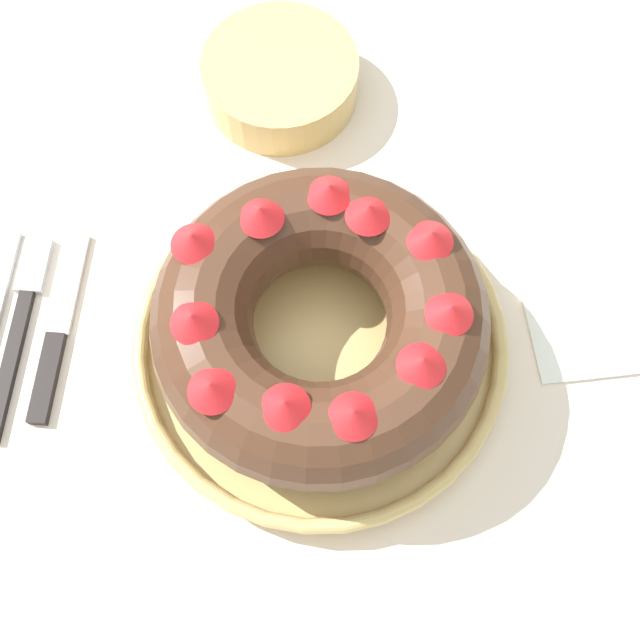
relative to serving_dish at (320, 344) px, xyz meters
The scene contains 8 objects.
ground_plane 0.76m from the serving_dish, 148.11° to the right, with size 8.00×8.00×0.00m, color brown.
dining_table 0.10m from the serving_dish, 148.11° to the right, with size 1.17×1.24×0.74m.
serving_dish is the anchor object (origin of this frame).
bundt_cake 0.06m from the serving_dish, 144.83° to the left, with size 0.26×0.26×0.09m.
fork 0.25m from the serving_dish, behind, with size 0.02×0.18×0.01m.
cake_knife 0.22m from the serving_dish, behind, with size 0.02×0.17×0.01m.
side_bowl 0.27m from the serving_dish, 102.41° to the left, with size 0.15×0.15×0.04m, color tan.
napkin 0.25m from the serving_dish, 10.55° to the left, with size 0.14×0.10×0.00m, color white.
Camera 1 is at (0.03, -0.20, 1.34)m, focal length 42.00 mm.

